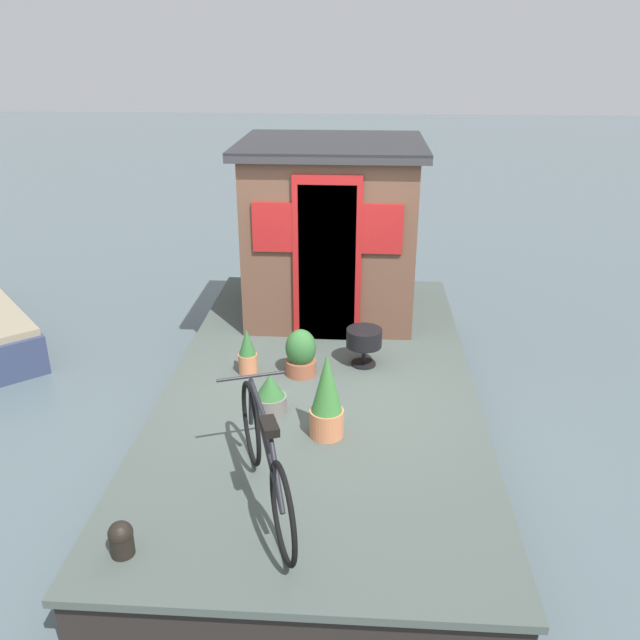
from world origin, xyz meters
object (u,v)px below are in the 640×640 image
object	(u,v)px
potted_plant_basil	(301,353)
potted_plant_rosemary	(327,397)
potted_plant_geranium	(247,352)
charcoal_grill	(364,339)
houseboat_cabin	(331,229)
mooring_bollard	(121,538)
bicycle	(265,459)
potted_plant_sage	(270,394)

from	to	relation	value
potted_plant_basil	potted_plant_rosemary	size ratio (longest dim) A/B	0.63
potted_plant_geranium	charcoal_grill	xyz separation A→B (m)	(0.26, -1.14, 0.06)
houseboat_cabin	potted_plant_geranium	xyz separation A→B (m)	(-1.72, 0.73, -0.79)
charcoal_grill	mooring_bollard	xyz separation A→B (m)	(-2.79, 1.53, -0.16)
potted_plant_geranium	potted_plant_rosemary	world-z (taller)	potted_plant_rosemary
houseboat_cabin	potted_plant_basil	distance (m)	1.89
houseboat_cabin	bicycle	bearing A→B (deg)	175.81
houseboat_cabin	charcoal_grill	world-z (taller)	houseboat_cabin
bicycle	charcoal_grill	distance (m)	2.33
potted_plant_sage	charcoal_grill	world-z (taller)	charcoal_grill
potted_plant_sage	potted_plant_rosemary	bearing A→B (deg)	-124.43
houseboat_cabin	charcoal_grill	bearing A→B (deg)	-164.35
potted_plant_sage	bicycle	bearing A→B (deg)	-173.62
bicycle	mooring_bollard	bearing A→B (deg)	123.94
potted_plant_geranium	bicycle	bearing A→B (deg)	-166.87
charcoal_grill	potted_plant_sage	bearing A→B (deg)	139.71
houseboat_cabin	potted_plant_geranium	bearing A→B (deg)	157.03
potted_plant_sage	mooring_bollard	world-z (taller)	potted_plant_sage
charcoal_grill	mooring_bollard	size ratio (longest dim) A/B	1.59
bicycle	potted_plant_sage	xyz separation A→B (m)	(1.26, 0.14, -0.20)
potted_plant_sage	mooring_bollard	bearing A→B (deg)	158.85
potted_plant_geranium	potted_plant_rosemary	bearing A→B (deg)	-141.76
bicycle	potted_plant_sage	size ratio (longest dim) A/B	4.61
potted_plant_basil	mooring_bollard	distance (m)	2.71
potted_plant_basil	mooring_bollard	bearing A→B (deg)	160.31
potted_plant_geranium	potted_plant_rosemary	size ratio (longest dim) A/B	0.64
houseboat_cabin	potted_plant_sage	bearing A→B (deg)	170.38
mooring_bollard	charcoal_grill	bearing A→B (deg)	-28.64
charcoal_grill	potted_plant_basil	bearing A→B (deg)	111.64
potted_plant_basil	potted_plant_geranium	xyz separation A→B (m)	(-0.02, 0.52, 0.00)
bicycle	potted_plant_sage	world-z (taller)	bicycle
potted_plant_geranium	charcoal_grill	size ratio (longest dim) A/B	1.23
potted_plant_basil	charcoal_grill	size ratio (longest dim) A/B	1.21
potted_plant_geranium	houseboat_cabin	bearing A→B (deg)	-22.97
charcoal_grill	mooring_bollard	bearing A→B (deg)	151.36
bicycle	potted_plant_geranium	world-z (taller)	bicycle
houseboat_cabin	mooring_bollard	bearing A→B (deg)	165.26
potted_plant_geranium	mooring_bollard	xyz separation A→B (m)	(-2.53, 0.39, -0.10)
charcoal_grill	bicycle	bearing A→B (deg)	163.05
potted_plant_sage	potted_plant_rosemary	distance (m)	0.65
potted_plant_geranium	potted_plant_basil	bearing A→B (deg)	-88.09
potted_plant_basil	charcoal_grill	bearing A→B (deg)	-68.36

